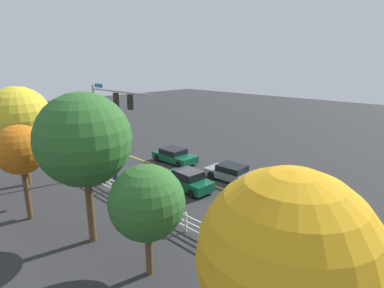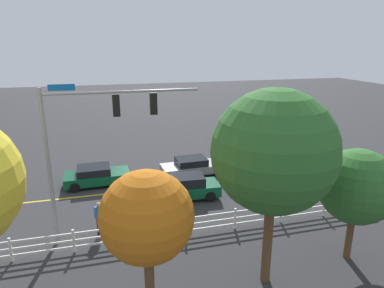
% 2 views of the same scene
% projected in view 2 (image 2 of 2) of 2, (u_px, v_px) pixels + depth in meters
% --- Properties ---
extents(ground_plane, '(120.00, 120.00, 0.00)m').
position_uv_depth(ground_plane, '(157.00, 188.00, 22.38)').
color(ground_plane, '#2D2D30').
extents(lane_center_stripe, '(28.00, 0.16, 0.01)m').
position_uv_depth(lane_center_stripe, '(215.00, 182.00, 23.38)').
color(lane_center_stripe, gold).
rests_on(lane_center_stripe, ground_plane).
extents(signal_assembly, '(7.06, 0.38, 7.47)m').
position_uv_depth(signal_assembly, '(91.00, 133.00, 15.46)').
color(signal_assembly, gray).
rests_on(signal_assembly, ground_plane).
extents(car_0, '(4.80, 2.09, 1.26)m').
position_uv_depth(car_0, '(194.00, 166.00, 24.62)').
color(car_0, slate).
rests_on(car_0, ground_plane).
extents(car_1, '(4.34, 2.00, 1.45)m').
position_uv_depth(car_1, '(185.00, 187.00, 20.84)').
color(car_1, '#0C4C2D').
rests_on(car_1, ground_plane).
extents(car_2, '(4.28, 2.13, 1.29)m').
position_uv_depth(car_2, '(97.00, 175.00, 22.86)').
color(car_2, '#0C4C2D').
rests_on(car_2, ground_plane).
extents(car_3, '(4.70, 1.82, 1.46)m').
position_uv_depth(car_3, '(353.00, 168.00, 24.04)').
color(car_3, silver).
rests_on(car_3, ground_plane).
extents(pedestrian, '(0.48, 0.43, 1.69)m').
position_uv_depth(pedestrian, '(99.00, 216.00, 16.88)').
color(pedestrian, '#191E3F').
rests_on(pedestrian, ground_plane).
extents(white_rail_fence, '(26.10, 0.10, 1.15)m').
position_uv_depth(white_rail_fence, '(235.00, 218.00, 17.37)').
color(white_rail_fence, white).
rests_on(white_rail_fence, ground_plane).
extents(tree_0, '(2.82, 2.82, 5.68)m').
position_uv_depth(tree_0, '(147.00, 218.00, 10.03)').
color(tree_0, brown).
rests_on(tree_0, ground_plane).
extents(tree_1, '(3.20, 3.20, 5.01)m').
position_uv_depth(tree_1, '(357.00, 187.00, 14.27)').
color(tree_1, brown).
rests_on(tree_1, ground_plane).
extents(tree_3, '(4.58, 4.58, 7.72)m').
position_uv_depth(tree_3, '(274.00, 152.00, 12.24)').
color(tree_3, brown).
rests_on(tree_3, ground_plane).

